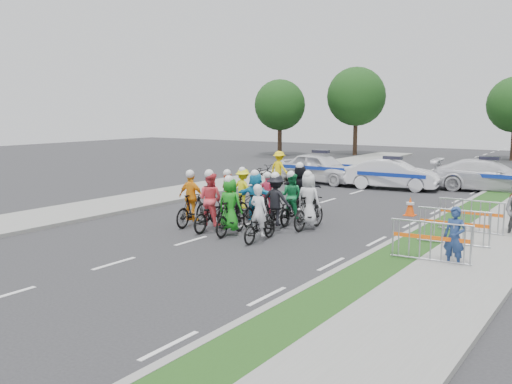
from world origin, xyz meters
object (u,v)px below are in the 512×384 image
Objects in this scene: police_car_0 at (320,168)px; spectator_0 at (454,238)px; rider_1 at (230,212)px; rider_2 at (211,208)px; rider_9 at (269,200)px; barrier_0 at (431,244)px; parked_bike at (263,172)px; police_car_2 at (489,176)px; barrier_2 at (471,218)px; rider_5 at (256,202)px; rider_7 at (309,207)px; cone_0 at (410,206)px; rider_0 at (259,222)px; marshal_hiviz at (279,168)px; barrier_1 at (454,229)px; rider_11 at (300,193)px; tree_0 at (280,105)px; tree_3 at (356,97)px; rider_3 at (192,204)px; rider_4 at (276,208)px; rider_10 at (243,195)px; rider_6 at (229,204)px; police_car_1 at (392,174)px; rider_8 at (292,204)px.

police_car_0 is 16.43m from spectator_0.
spectator_0 is (6.74, 0.06, 0.03)m from rider_1.
rider_2 reaches higher than rider_9.
parked_bike is at bearing 136.98° from barrier_0.
barrier_2 is (1.65, -10.44, -0.19)m from police_car_2.
rider_7 is (1.79, 0.38, -0.04)m from rider_5.
rider_7 reaches higher than rider_5.
barrier_0 is 2.86× the size of cone_0.
rider_0 is 4.99m from barrier_0.
marshal_hiviz is at bearing -68.43° from rider_9.
barrier_1 is at bearing -106.86° from parked_bike.
rider_11 is at bearing -101.04° from rider_5.
barrier_1 is at bearing -169.37° from rider_2.
tree_0 reaches higher than rider_7.
cone_0 is at bearing -147.14° from rider_11.
rider_11 is at bearing 139.97° from marshal_hiviz.
rider_5 is 30.71m from tree_3.
rider_3 reaches higher than barrier_1.
barrier_1 is (9.75, -10.80, -0.23)m from police_car_0.
rider_2 reaches higher than rider_4.
tree_3 is at bearing 28.39° from police_car_0.
rider_10 is at bearing -94.81° from rider_3.
tree_0 is (-13.58, 26.49, 3.45)m from rider_2.
rider_3 is at bearing -162.45° from police_car_0.
rider_3 is 8.26m from barrier_1.
rider_3 is 2.72× the size of cone_0.
rider_6 is 11.06m from police_car_1.
cone_0 is (-3.20, 6.23, -0.42)m from spectator_0.
tree_0 reaches higher than rider_1.
rider_1 is 0.30× the size of tree_0.
cone_0 is at bearing -98.01° from parked_bike.
rider_8 is (1.57, 2.46, -0.06)m from rider_2.
marshal_hiviz is 0.27× the size of tree_0.
rider_6 is at bearing -74.28° from tree_3.
rider_3 is 0.95× the size of barrier_2.
police_car_2 is at bearing 98.96° from barrier_2.
rider_6 is at bearing 177.64° from spectator_0.
rider_0 is 33.00m from tree_3.
marshal_hiviz is at bearing -66.73° from rider_5.
rider_3 is (-3.09, 0.62, 0.16)m from rider_0.
rider_3 reaches higher than barrier_0.
cone_0 is at bearing 139.75° from barrier_2.
rider_8 is at bearing 172.62° from police_car_1.
rider_7 is at bearing -161.62° from rider_6.
rider_10 is (-0.52, 1.63, 0.08)m from rider_6.
spectator_0 is (5.53, 0.28, 0.19)m from rider_0.
police_car_2 is 7.37× the size of cone_0.
barrier_2 is at bearing -176.57° from police_car_2.
rider_5 is 6.64m from barrier_0.
rider_0 is at bearing -59.73° from tree_0.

